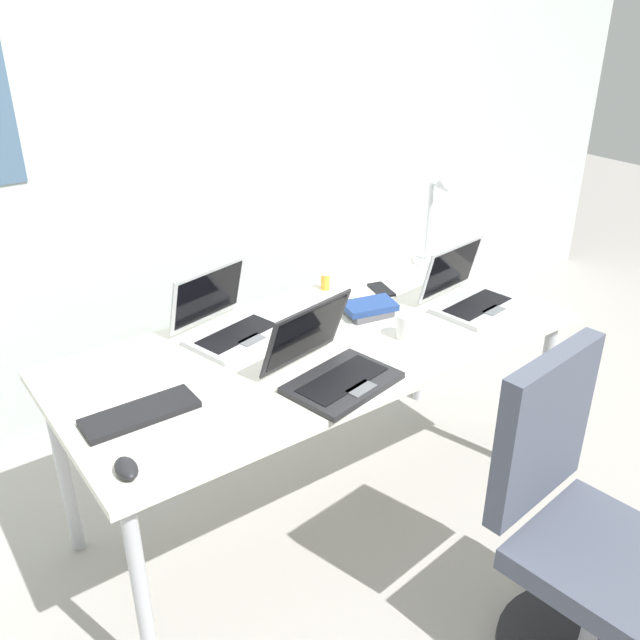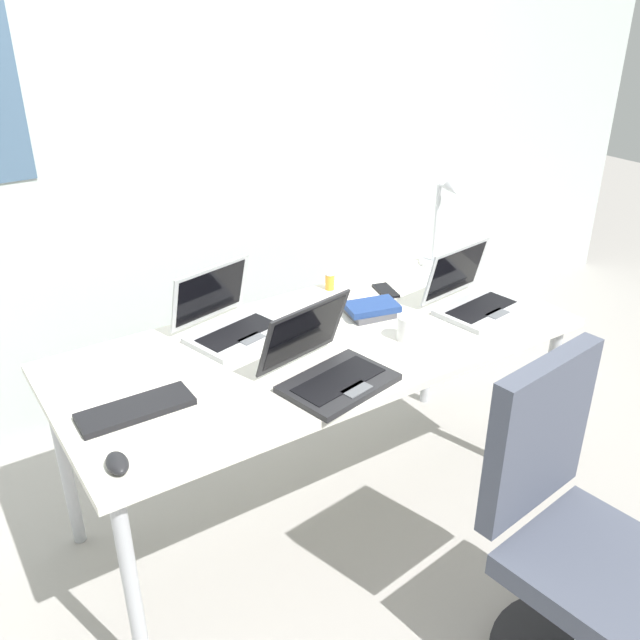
# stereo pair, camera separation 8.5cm
# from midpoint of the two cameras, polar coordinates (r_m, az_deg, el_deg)

# --- Properties ---
(ground_plane) EXTENTS (12.00, 12.00, 0.00)m
(ground_plane) POSITION_cam_midpoint_polar(r_m,az_deg,el_deg) (2.80, -0.90, -15.18)
(ground_plane) COLOR gray
(wall_back) EXTENTS (6.00, 0.13, 2.60)m
(wall_back) POSITION_cam_midpoint_polar(r_m,az_deg,el_deg) (3.10, -13.32, 15.53)
(wall_back) COLOR #B2BCB7
(wall_back) RESTS_ON ground_plane
(desk) EXTENTS (1.80, 0.80, 0.74)m
(desk) POSITION_cam_midpoint_polar(r_m,az_deg,el_deg) (2.39, -1.01, -2.93)
(desk) COLOR silver
(desk) RESTS_ON ground_plane
(desk_lamp) EXTENTS (0.12, 0.18, 0.40)m
(desk_lamp) POSITION_cam_midpoint_polar(r_m,az_deg,el_deg) (2.96, 8.73, 8.10)
(desk_lamp) COLOR silver
(desk_lamp) RESTS_ON desk
(laptop_front_left) EXTENTS (0.38, 0.35, 0.24)m
(laptop_front_left) POSITION_cam_midpoint_polar(r_m,az_deg,el_deg) (2.41, -8.64, -0.27)
(laptop_front_left) COLOR #B7BABC
(laptop_front_left) RESTS_ON desk
(laptop_mid_desk) EXTENTS (0.39, 0.37, 0.24)m
(laptop_mid_desk) POSITION_cam_midpoint_polar(r_m,az_deg,el_deg) (2.12, -0.21, -3.93)
(laptop_mid_desk) COLOR #232326
(laptop_mid_desk) RESTS_ON desk
(laptop_center) EXTENTS (0.35, 0.31, 0.23)m
(laptop_center) POSITION_cam_midpoint_polar(r_m,az_deg,el_deg) (2.64, 11.41, 2.05)
(laptop_center) COLOR #B7BABC
(laptop_center) RESTS_ON desk
(external_keyboard) EXTENTS (0.33, 0.12, 0.02)m
(external_keyboard) POSITION_cam_midpoint_polar(r_m,az_deg,el_deg) (2.05, -15.88, -7.49)
(external_keyboard) COLOR black
(external_keyboard) RESTS_ON desk
(computer_mouse) EXTENTS (0.06, 0.10, 0.03)m
(computer_mouse) POSITION_cam_midpoint_polar(r_m,az_deg,el_deg) (1.85, -17.11, -11.72)
(computer_mouse) COLOR black
(computer_mouse) RESTS_ON desk
(cell_phone) EXTENTS (0.10, 0.15, 0.01)m
(cell_phone) POSITION_cam_midpoint_polar(r_m,az_deg,el_deg) (2.74, 4.24, 2.52)
(cell_phone) COLOR black
(cell_phone) RESTS_ON desk
(pill_bottle) EXTENTS (0.04, 0.04, 0.08)m
(pill_bottle) POSITION_cam_midpoint_polar(r_m,az_deg,el_deg) (2.74, -0.44, 3.36)
(pill_bottle) COLOR gold
(pill_bottle) RESTS_ON desk
(book_stack) EXTENTS (0.21, 0.16, 0.05)m
(book_stack) POSITION_cam_midpoint_polar(r_m,az_deg,el_deg) (2.54, 3.11, 0.95)
(book_stack) COLOR #4C4C51
(book_stack) RESTS_ON desk
(coffee_mug) EXTENTS (0.11, 0.08, 0.09)m
(coffee_mug) POSITION_cam_midpoint_polar(r_m,az_deg,el_deg) (2.38, 6.32, -0.52)
(coffee_mug) COLOR white
(coffee_mug) RESTS_ON desk
(office_chair) EXTENTS (0.52, 0.56, 0.97)m
(office_chair) POSITION_cam_midpoint_polar(r_m,az_deg,el_deg) (2.18, 19.69, -17.61)
(office_chair) COLOR black
(office_chair) RESTS_ON ground_plane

